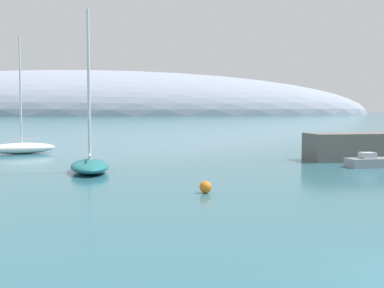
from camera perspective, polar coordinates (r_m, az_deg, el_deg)
The scene contains 5 objects.
distant_ridge at distance 254.47m, azimuth -11.42°, elevation 3.12°, with size 281.66×81.14×41.91m, color #8E99AD.
sailboat_white_near_shore at distance 48.33m, azimuth -17.98°, elevation -0.32°, with size 6.07×3.59×10.13m.
sailboat_teal_mid_mooring at distance 33.75m, azimuth -11.01°, elevation -2.09°, with size 2.65×5.83×10.15m.
motorboat_grey_outer at distance 38.06m, azimuth 19.22°, elevation -1.84°, with size 4.47×1.78×1.02m.
mooring_buoy_orange at distance 25.26m, azimuth 1.48°, elevation -4.68°, with size 0.59×0.59×0.59m, color orange.
Camera 1 is at (-7.67, -11.11, 4.16)m, focal length 49.21 mm.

